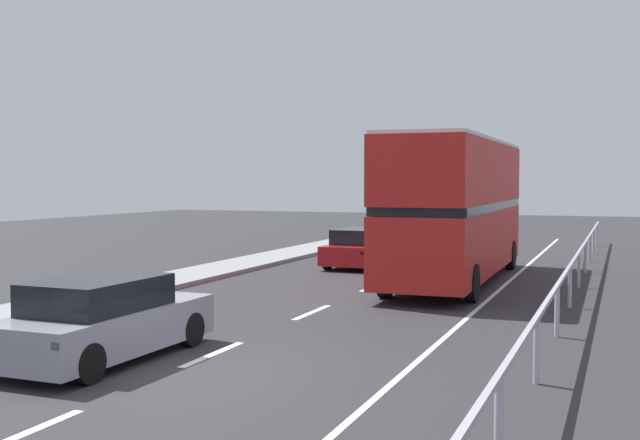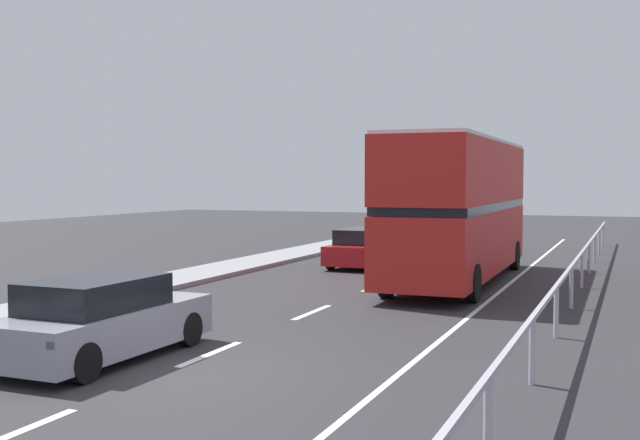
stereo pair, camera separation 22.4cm
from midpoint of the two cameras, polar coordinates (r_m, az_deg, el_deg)
The scene contains 6 objects.
ground_plane at distance 13.23m, azimuth -10.52°, elevation -10.99°, with size 73.04×120.00×0.10m, color #2D2B2F.
lane_paint_markings at distance 20.42m, azimuth 8.39°, elevation -5.88°, with size 3.69×46.00×0.01m.
bridge_side_railing at distance 19.98m, azimuth 18.16°, elevation -3.67°, with size 0.10×42.00×1.06m.
double_decker_bus_red at distance 24.16m, azimuth 10.38°, elevation 1.00°, with size 2.65×10.91×4.34m.
hatchback_car_near at distance 14.17m, azimuth -15.19°, elevation -7.04°, with size 1.87×4.38×1.44m.
sedan_car_ahead at distance 28.24m, azimuth 3.62°, elevation -2.06°, with size 1.89×4.40×1.38m.
Camera 2 is at (7.04, -10.76, 3.12)m, focal length 43.90 mm.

